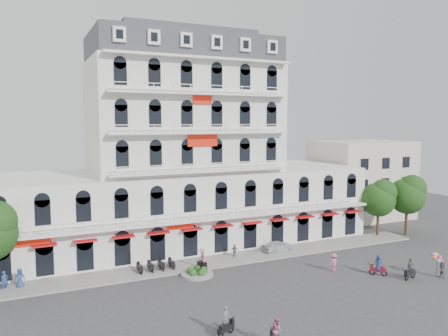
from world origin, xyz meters
The scene contains 19 objects.
ground centered at (0.00, 0.00, 0.00)m, with size 120.00×120.00×0.00m, color #38383A.
sidewalk centered at (0.00, 9.00, 0.08)m, with size 53.00×4.00×0.16m, color gray.
main_building centered at (0.00, 18.00, 9.96)m, with size 45.00×15.00×25.80m.
flank_building_east centered at (30.00, 20.00, 6.00)m, with size 14.00×10.00×12.00m, color beige.
traffic_island centered at (-3.00, 6.00, 0.26)m, with size 3.20×3.20×1.60m.
parked_scooter_row centered at (-6.35, 8.80, 0.00)m, with size 4.40×1.80×1.10m, color black, non-canonical shape.
tree_east_inner centered at (24.05, 9.98, 5.21)m, with size 4.40×4.37×7.57m.
tree_east_outer centered at (28.05, 8.98, 5.55)m, with size 4.65×4.65×8.05m.
parked_car centered at (8.38, 9.50, 0.66)m, with size 1.57×3.89×1.33m, color silver.
rider_west centered at (-5.51, -6.16, 0.99)m, with size 1.59×0.95×2.19m.
rider_southwest centered at (-3.19, -9.16, 1.12)m, with size 0.74×1.70×2.18m.
rider_east centered at (13.18, -1.35, 1.01)m, with size 1.31×1.30×2.07m.
rider_northeast centered at (15.16, -3.45, 1.03)m, with size 1.69×0.64×2.11m.
rider_center centered at (-2.01, 7.12, 1.22)m, with size 0.79×1.70×2.30m.
pedestrian_left centered at (-18.76, 9.50, 0.93)m, with size 0.91×0.59×1.86m, color navy.
pedestrian_mid centered at (2.81, 9.50, 0.76)m, with size 0.89×0.37×1.52m, color slate.
pedestrian_right centered at (9.91, 1.36, 0.94)m, with size 1.21×0.69×1.87m, color #BA627D.
pedestrian_far centered at (-20.00, 9.50, 0.91)m, with size 0.66×0.44×1.82m, color navy.
balloon_vendor centered at (18.04, -4.42, 1.26)m, with size 1.32×1.26×2.45m.
Camera 1 is at (-17.83, -32.75, 15.01)m, focal length 35.00 mm.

